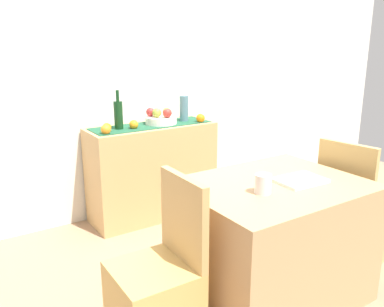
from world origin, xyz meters
The scene contains 20 objects.
ground_plane centered at (0.00, 0.00, -0.01)m, with size 6.40×6.40×0.02m, color #9C7B5E.
room_wall_rear centered at (0.00, 1.18, 1.35)m, with size 6.40×0.06×2.70m, color silver.
sideboard_console centered at (-0.10, 0.92, 0.42)m, with size 1.11×0.42×0.83m, color tan.
table_runner centered at (-0.10, 0.92, 0.84)m, with size 1.05×0.32×0.01m, color #1E5136.
fruit_bowl centered at (-0.01, 0.92, 0.87)m, with size 0.28×0.28×0.06m, color white.
apple_left centered at (-0.05, 0.91, 0.94)m, with size 0.08×0.08×0.08m, color #95A63A.
apple_rear centered at (0.06, 0.94, 0.93)m, with size 0.07×0.07×0.07m, color gold.
apple_upper centered at (-0.07, 0.98, 0.94)m, with size 0.08×0.08×0.08m, color #B02D2C.
apple_right centered at (0.02, 0.85, 0.94)m, with size 0.08×0.08×0.08m, color #AD342B.
wine_bottle centered at (-0.40, 0.92, 0.96)m, with size 0.07×0.07×0.32m.
ceramic_vase centered at (0.23, 0.92, 0.95)m, with size 0.08×0.08×0.23m, color slate.
orange_loose_end centered at (-0.56, 0.81, 0.87)m, with size 0.08×0.08×0.08m, color orange.
orange_loose_near_bowl centered at (-0.29, 0.87, 0.87)m, with size 0.08×0.08×0.08m, color orange.
orange_loose_far centered at (0.33, 0.80, 0.87)m, with size 0.08×0.08×0.08m, color orange.
orange_loose_mid centered at (-0.52, 0.89, 0.87)m, with size 0.07×0.07×0.07m, color orange.
dining_table centered at (-0.07, -0.55, 0.37)m, with size 1.05×0.82×0.74m, color tan.
open_book centered at (0.07, -0.61, 0.75)m, with size 0.28×0.21×0.02m, color white.
coffee_cup centered at (-0.24, -0.63, 0.79)m, with size 0.09×0.09×0.11m, color silver.
chair_near_window centered at (-0.86, -0.55, 0.27)m, with size 0.41×0.41×0.90m.
chair_by_corner centered at (0.72, -0.55, 0.27)m, with size 0.46×0.46×0.90m.
Camera 1 is at (-1.70, -2.16, 1.55)m, focal length 38.26 mm.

